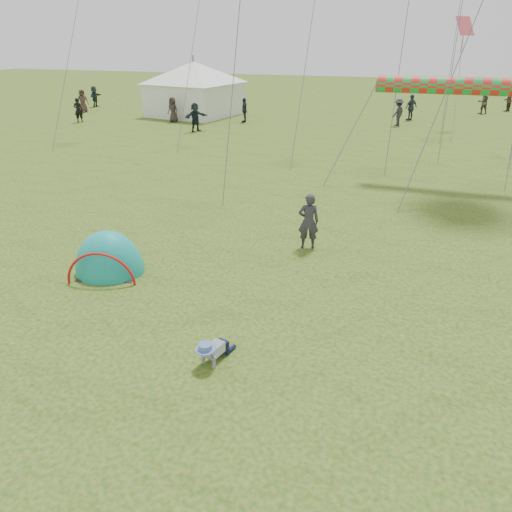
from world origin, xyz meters
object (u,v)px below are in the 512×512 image
(crawling_toddler, at_px, (213,350))
(popup_tent, at_px, (111,272))
(standing_adult, at_px, (308,221))
(event_marquee, at_px, (195,87))

(crawling_toddler, height_order, popup_tent, popup_tent)
(crawling_toddler, xyz_separation_m, standing_adult, (0.54, 5.46, 0.53))
(popup_tent, relative_size, event_marquee, 0.37)
(crawling_toddler, distance_m, event_marquee, 29.75)
(crawling_toddler, relative_size, standing_adult, 0.43)
(crawling_toddler, xyz_separation_m, event_marquee, (-12.86, 26.77, 1.77))
(crawling_toddler, height_order, standing_adult, standing_adult)
(popup_tent, relative_size, standing_adult, 1.40)
(popup_tent, xyz_separation_m, standing_adult, (4.39, 3.02, 0.79))
(crawling_toddler, relative_size, event_marquee, 0.11)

